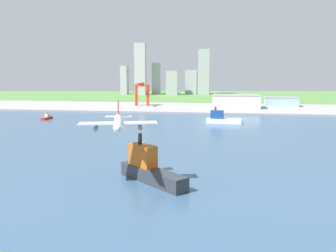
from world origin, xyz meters
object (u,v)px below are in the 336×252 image
at_px(airplane_landing, 118,123).
at_px(tugboat_small, 47,117).
at_px(port_crane_red, 142,89).
at_px(warehouse_main, 236,101).
at_px(warehouse_annex, 281,102).
at_px(container_barge, 149,169).
at_px(ferry_boat, 221,119).

bearing_deg(airplane_landing, tugboat_small, 124.28).
xyz_separation_m(port_crane_red, warehouse_main, (141.38, -9.68, -15.61)).
distance_m(tugboat_small, warehouse_main, 261.13).
distance_m(tugboat_small, warehouse_annex, 336.55).
height_order(airplane_landing, container_barge, airplane_landing).
xyz_separation_m(tugboat_small, warehouse_main, (218.28, 143.01, 9.61)).
relative_size(tugboat_small, ferry_boat, 0.50).
xyz_separation_m(airplane_landing, tugboat_small, (-149.95, 219.96, -28.20)).
bearing_deg(container_barge, airplane_landing, -148.12).
distance_m(warehouse_main, warehouse_annex, 76.10).
relative_size(ferry_boat, port_crane_red, 0.92).
relative_size(airplane_landing, warehouse_main, 0.59).
distance_m(tugboat_small, port_crane_red, 172.81).
bearing_deg(warehouse_main, airplane_landing, -100.66).
bearing_deg(port_crane_red, container_barge, -76.72).
height_order(tugboat_small, ferry_boat, ferry_boat).
xyz_separation_m(ferry_boat, container_barge, (-34.98, -208.59, 1.49)).
relative_size(container_barge, warehouse_main, 0.57).
distance_m(ferry_boat, warehouse_annex, 199.95).
bearing_deg(tugboat_small, warehouse_annex, 31.48).
bearing_deg(warehouse_main, tugboat_small, -146.77).
bearing_deg(port_crane_red, ferry_boat, -52.19).
bearing_deg(ferry_boat, warehouse_main, 82.08).
bearing_deg(warehouse_annex, port_crane_red, -173.75).
bearing_deg(container_barge, warehouse_annex, 72.25).
distance_m(airplane_landing, warehouse_main, 369.81).
height_order(container_barge, port_crane_red, port_crane_red).
relative_size(tugboat_small, container_barge, 0.49).
bearing_deg(tugboat_small, ferry_boat, -0.95).
xyz_separation_m(port_crane_red, warehouse_annex, (210.07, 23.00, -18.04)).
relative_size(tugboat_small, warehouse_main, 0.28).
bearing_deg(tugboat_small, airplane_landing, -55.72).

